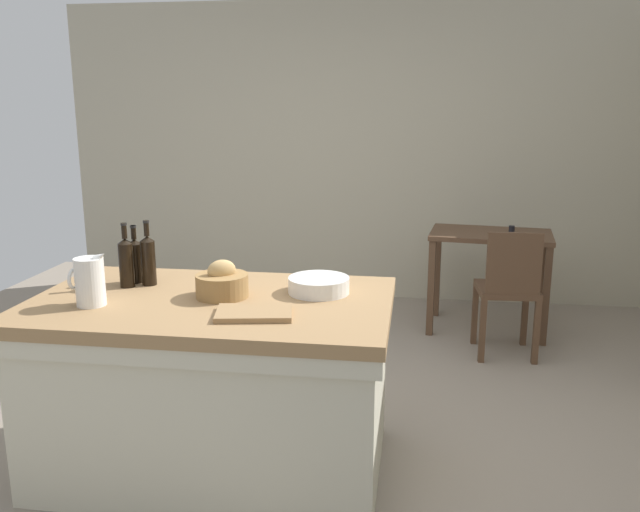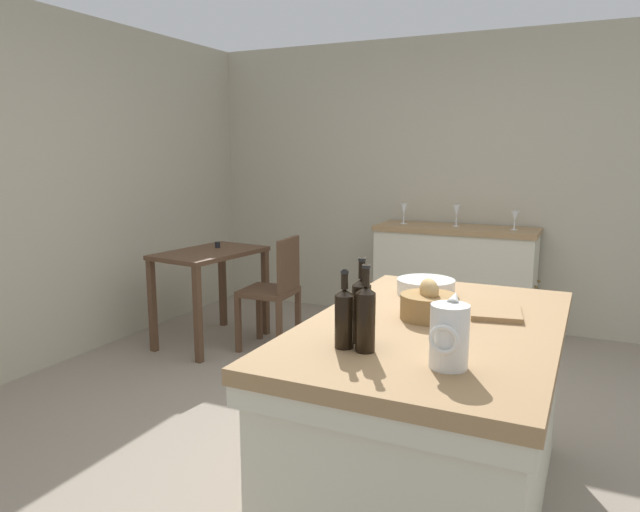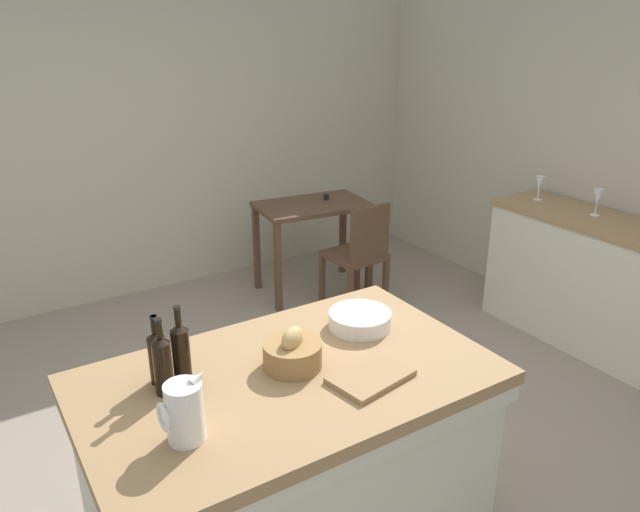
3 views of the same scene
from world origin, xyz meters
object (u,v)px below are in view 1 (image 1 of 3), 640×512
island_table (214,378)px  pitcher (90,281)px  wooden_chair (508,288)px  bread_basket (222,284)px  wash_bowl (319,285)px  wine_bottle_dark (148,259)px  wine_bottle_green (126,261)px  wine_bottle_amber (135,259)px  writing_desk (490,249)px  cutting_board (254,313)px

island_table → pitcher: (-0.50, -0.17, 0.51)m
wooden_chair → bread_basket: (-1.53, -1.64, 0.42)m
wash_bowl → wooden_chair: bearing=54.1°
pitcher → wine_bottle_dark: wine_bottle_dark is taller
wash_bowl → wine_bottle_green: bearing=-178.0°
wash_bowl → wine_bottle_amber: size_ratio=1.00×
island_table → writing_desk: bearing=56.2°
bread_basket → island_table: bearing=-138.9°
writing_desk → wine_bottle_amber: (-1.96, -2.03, 0.33)m
wine_bottle_dark → wine_bottle_amber: wine_bottle_dark is taller
wine_bottle_dark → writing_desk: bearing=47.6°
wash_bowl → bread_basket: bearing=-163.4°
pitcher → writing_desk: bearing=50.4°
island_table → pitcher: 0.73m
island_table → wash_bowl: size_ratio=5.70×
bread_basket → cutting_board: size_ratio=0.76×
writing_desk → cutting_board: cutting_board is taller
wine_bottle_dark → wine_bottle_green: size_ratio=1.02×
wine_bottle_dark → cutting_board: bearing=-32.2°
writing_desk → wash_bowl: 2.33m
wash_bowl → wine_bottle_amber: bearing=176.8°
pitcher → wine_bottle_green: wine_bottle_green is taller
wooden_chair → bread_basket: size_ratio=3.72×
pitcher → wine_bottle_green: (0.03, 0.31, 0.02)m
pitcher → bread_basket: size_ratio=1.06×
island_table → wine_bottle_green: bearing=163.9°
island_table → writing_desk: 2.71m
pitcher → wash_bowl: (0.98, 0.34, -0.07)m
bread_basket → wine_bottle_green: size_ratio=0.77×
bread_basket → wine_bottle_dark: wine_bottle_dark is taller
bread_basket → wash_bowl: bearing=16.6°
island_table → wine_bottle_amber: wine_bottle_amber is taller
pitcher → bread_basket: bearing=21.4°
wash_bowl → bread_basket: (-0.44, -0.13, 0.03)m
wine_bottle_dark → wine_bottle_amber: bearing=157.7°
cutting_board → wine_bottle_amber: size_ratio=1.10×
wine_bottle_amber → wine_bottle_green: wine_bottle_green is taller
pitcher → wine_bottle_amber: (0.04, 0.40, 0.01)m
cutting_board → wine_bottle_amber: bearing=148.9°
writing_desk → cutting_board: (-1.24, -2.46, 0.23)m
wooden_chair → cutting_board: (-1.32, -1.90, 0.37)m
writing_desk → bread_basket: (-1.46, -2.21, 0.28)m
writing_desk → bread_basket: size_ratio=3.91×
wooden_chair → wine_bottle_amber: (-2.04, -1.46, 0.48)m
writing_desk → cutting_board: 2.77m
wine_bottle_green → cutting_board: bearing=-25.6°
island_table → bread_basket: bread_basket is taller
wine_bottle_green → pitcher: bearing=-96.0°
wooden_chair → wine_bottle_dark: wine_bottle_dark is taller
writing_desk → pitcher: pitcher is taller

